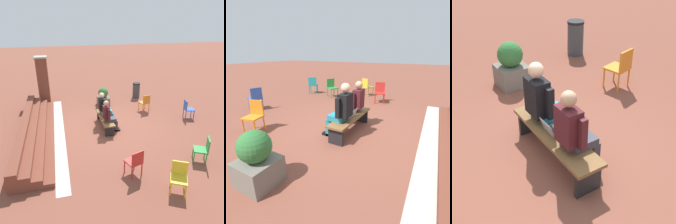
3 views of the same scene
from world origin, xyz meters
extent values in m
plane|color=brown|center=(0.00, 0.00, 0.00)|extent=(60.00, 60.00, 0.00)
cube|color=#B7B2A8|center=(-0.02, 1.92, 0.00)|extent=(7.20, 0.40, 0.01)
cube|color=brown|center=(-0.02, 0.02, 0.42)|extent=(1.80, 0.44, 0.05)
cube|color=black|center=(-0.82, 0.02, 0.20)|extent=(0.06, 0.37, 0.40)
cube|color=black|center=(0.78, 0.02, 0.20)|extent=(0.06, 0.37, 0.40)
cube|color=#383842|center=(-0.42, -0.15, 0.51)|extent=(0.31, 0.37, 0.13)
cube|color=#383842|center=(-0.50, -0.33, 0.23)|extent=(0.10, 0.11, 0.45)
cube|color=black|center=(-0.50, -0.38, 0.03)|extent=(0.10, 0.22, 0.06)
cube|color=#383842|center=(-0.34, -0.33, 0.23)|extent=(0.10, 0.11, 0.45)
cube|color=black|center=(-0.34, -0.38, 0.03)|extent=(0.10, 0.22, 0.06)
cube|color=#47191E|center=(-0.42, 0.06, 0.83)|extent=(0.35, 0.22, 0.52)
cube|color=navy|center=(-0.42, -0.06, 0.79)|extent=(0.05, 0.01, 0.31)
cube|color=#47191E|center=(-0.64, -0.01, 0.81)|extent=(0.08, 0.09, 0.44)
cube|color=#47191E|center=(-0.20, -0.01, 0.81)|extent=(0.08, 0.09, 0.44)
sphere|color=tan|center=(-0.42, 0.06, 1.21)|extent=(0.20, 0.20, 0.20)
cube|color=teal|center=(0.39, -0.16, 0.51)|extent=(0.34, 0.40, 0.14)
cube|color=teal|center=(0.30, -0.36, 0.23)|extent=(0.11, 0.12, 0.45)
cube|color=black|center=(0.30, -0.42, 0.03)|extent=(0.11, 0.24, 0.07)
cube|color=teal|center=(0.48, -0.36, 0.23)|extent=(0.11, 0.12, 0.45)
cube|color=black|center=(0.48, -0.42, 0.03)|extent=(0.11, 0.24, 0.07)
cube|color=black|center=(0.39, 0.06, 0.86)|extent=(0.38, 0.24, 0.56)
cube|color=black|center=(0.15, -0.01, 0.84)|extent=(0.09, 0.10, 0.47)
cube|color=black|center=(0.62, -0.01, 0.84)|extent=(0.09, 0.10, 0.47)
sphere|color=#DBAD89|center=(0.39, 0.06, 1.27)|extent=(0.22, 0.22, 0.22)
cube|color=#9EA0A5|center=(0.01, -0.02, 0.46)|extent=(0.32, 0.22, 0.02)
cube|color=#2D2D33|center=(0.01, -0.03, 0.47)|extent=(0.29, 0.15, 0.00)
cube|color=#9EA0A5|center=(0.01, 0.12, 0.57)|extent=(0.32, 0.07, 0.19)
cube|color=#33519E|center=(0.01, 0.11, 0.57)|extent=(0.28, 0.06, 0.17)
cube|color=teal|center=(-3.32, -3.66, 0.42)|extent=(0.56, 0.56, 0.04)
cube|color=teal|center=(-3.15, -3.58, 0.64)|extent=(0.21, 0.38, 0.40)
cylinder|color=teal|center=(-3.56, -3.58, 0.20)|extent=(0.04, 0.04, 0.40)
cylinder|color=teal|center=(-3.41, -3.90, 0.20)|extent=(0.04, 0.04, 0.40)
cylinder|color=teal|center=(-3.24, -3.42, 0.20)|extent=(0.04, 0.04, 0.40)
cylinder|color=teal|center=(-3.08, -3.75, 0.20)|extent=(0.04, 0.04, 0.40)
cube|color=orange|center=(1.25, -2.23, 0.42)|extent=(0.51, 0.51, 0.04)
cube|color=orange|center=(1.07, -2.27, 0.64)|extent=(0.14, 0.40, 0.40)
cylinder|color=orange|center=(1.47, -2.36, 0.20)|extent=(0.04, 0.04, 0.40)
cylinder|color=orange|center=(1.38, -2.01, 0.20)|extent=(0.04, 0.04, 0.40)
cylinder|color=orange|center=(1.12, -2.45, 0.20)|extent=(0.04, 0.04, 0.40)
cylinder|color=orange|center=(1.03, -2.10, 0.20)|extent=(0.04, 0.04, 0.40)
cube|color=#2D893D|center=(-3.11, -2.37, 0.42)|extent=(0.57, 0.57, 0.04)
cube|color=#2D893D|center=(-3.20, -2.54, 0.64)|extent=(0.37, 0.23, 0.40)
cylinder|color=#2D893D|center=(-2.86, -2.30, 0.20)|extent=(0.04, 0.04, 0.40)
cylinder|color=#2D893D|center=(-3.18, -2.13, 0.20)|extent=(0.04, 0.04, 0.40)
cylinder|color=#2D893D|center=(-3.04, -2.62, 0.20)|extent=(0.04, 0.04, 0.40)
cylinder|color=#2D893D|center=(-3.35, -2.44, 0.20)|extent=(0.04, 0.04, 0.40)
cube|color=red|center=(-3.17, -0.12, 0.42)|extent=(0.53, 0.53, 0.04)
cube|color=red|center=(-3.35, -0.17, 0.64)|extent=(0.16, 0.39, 0.40)
cylinder|color=red|center=(-2.94, -0.23, 0.20)|extent=(0.04, 0.04, 0.40)
cylinder|color=red|center=(-3.05, 0.11, 0.20)|extent=(0.04, 0.04, 0.40)
cylinder|color=red|center=(-3.28, -0.34, 0.20)|extent=(0.04, 0.04, 0.40)
cylinder|color=red|center=(-3.39, 0.00, 0.20)|extent=(0.04, 0.04, 0.40)
cube|color=gold|center=(-4.18, -1.00, 0.42)|extent=(0.57, 0.57, 0.04)
cube|color=gold|center=(-4.01, -1.09, 0.64)|extent=(0.23, 0.37, 0.40)
cylinder|color=gold|center=(-4.25, -0.75, 0.20)|extent=(0.04, 0.04, 0.40)
cylinder|color=gold|center=(-4.42, -1.07, 0.20)|extent=(0.04, 0.04, 0.40)
cylinder|color=gold|center=(-3.93, -0.93, 0.20)|extent=(0.04, 0.04, 0.40)
cylinder|color=gold|center=(-4.10, -1.24, 0.20)|extent=(0.04, 0.04, 0.40)
cube|color=#2D56B7|center=(-0.06, -3.89, 0.42)|extent=(0.51, 0.51, 0.04)
cube|color=#2D56B7|center=(-0.02, -3.71, 0.64)|extent=(0.40, 0.14, 0.40)
cylinder|color=#2D56B7|center=(-0.28, -4.02, 0.20)|extent=(0.04, 0.04, 0.40)
cylinder|color=#2D56B7|center=(0.06, -4.11, 0.20)|extent=(0.04, 0.04, 0.40)
cylinder|color=#2D56B7|center=(-0.19, -3.67, 0.20)|extent=(0.04, 0.04, 0.40)
cylinder|color=#2D56B7|center=(0.16, -3.77, 0.20)|extent=(0.04, 0.04, 0.40)
cube|color=#6B665B|center=(2.48, -0.44, 0.22)|extent=(0.60, 0.60, 0.44)
sphere|color=#2D6B33|center=(2.48, -0.44, 0.68)|extent=(0.52, 0.52, 0.52)
camera|label=1|loc=(-8.07, 1.77, 4.23)|focal=35.00mm
camera|label=2|loc=(3.91, 1.82, 2.05)|focal=28.00mm
camera|label=3|loc=(-3.07, 1.82, 3.05)|focal=50.00mm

